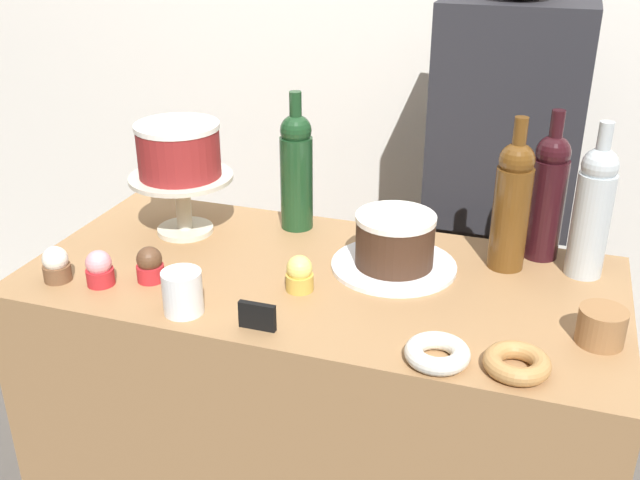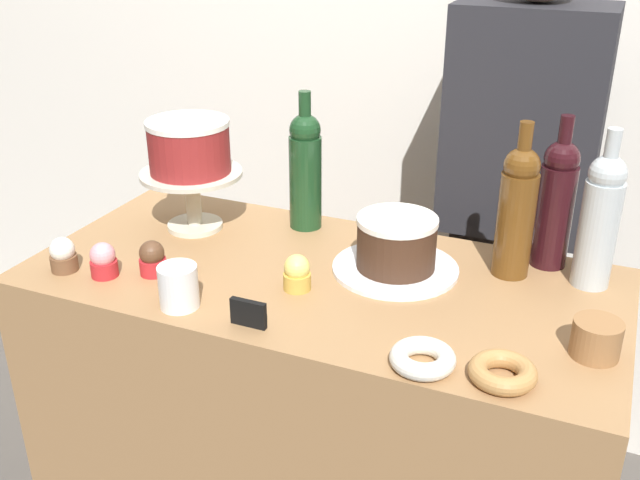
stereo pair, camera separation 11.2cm
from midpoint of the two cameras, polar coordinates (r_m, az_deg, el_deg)
The scene contains 20 objects.
back_wall at distance 2.21m, azimuth 10.80°, elevation 16.44°, with size 6.00×0.05×2.60m.
display_counter at distance 1.78m, azimuth 1.86°, elevation -15.66°, with size 1.23×0.58×0.90m.
cake_stand_pedestal at distance 1.73m, azimuth -8.05°, elevation 3.87°, with size 0.24×0.24×0.14m.
white_layer_cake at distance 1.69m, azimuth -8.27°, elevation 7.19°, with size 0.19×0.19×0.12m.
silver_serving_platter at distance 1.56m, azimuth 7.91°, elevation -2.24°, with size 0.27×0.27×0.01m.
chocolate_round_cake at distance 1.53m, azimuth 8.05°, elevation -0.22°, with size 0.17×0.17×0.11m.
wine_bottle_amber at distance 1.54m, azimuth 17.04°, elevation 2.25°, with size 0.08×0.08×0.33m.
wine_bottle_green at distance 1.70m, azimuth 0.74°, elevation 5.52°, with size 0.08×0.08×0.33m.
wine_bottle_dark_red at distance 1.61m, azimuth 19.74°, elevation 2.81°, with size 0.08×0.08×0.33m.
wine_bottle_clear at distance 1.55m, azimuth 22.85°, elevation 1.51°, with size 0.08×0.08×0.33m.
cupcake_strawberry at distance 1.56m, azimuth -14.52°, elevation -1.60°, with size 0.06×0.06×0.07m.
cupcake_chocolate at distance 1.54m, azimuth -10.88°, elevation -1.47°, with size 0.06×0.06×0.07m.
cupcake_vanilla at distance 1.61m, azimuth -17.46°, elevation -1.17°, with size 0.06×0.06×0.07m.
cupcake_lemon at distance 1.46m, azimuth 0.40°, elevation -2.64°, with size 0.06×0.06×0.07m.
donut_maple at distance 1.26m, azimuth 16.52°, elevation -9.87°, with size 0.11×0.11×0.03m.
donut_sugar at distance 1.26m, azimuth 10.53°, elevation -9.07°, with size 0.11×0.11×0.03m.
cookie_stack at distance 1.36m, azimuth 22.90°, elevation -7.12°, with size 0.08×0.08×0.07m.
price_sign_chalkboard at distance 1.34m, azimuth -3.21°, elevation -5.75°, with size 0.07×0.01×0.05m.
coffee_cup_ceramic at distance 1.41m, azimuth -8.71°, elevation -3.64°, with size 0.08×0.08×0.08m.
barista_figure at distance 1.97m, azimuth 16.19°, elevation 0.77°, with size 0.36×0.22×1.60m.
Camera 2 is at (0.53, -1.24, 1.61)m, focal length 41.23 mm.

